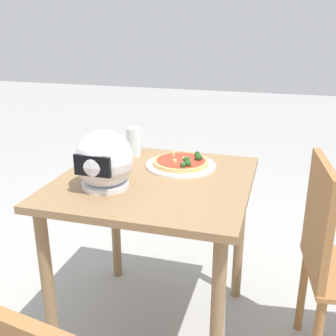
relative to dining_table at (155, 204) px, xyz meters
The scene contains 6 objects.
ground_plane 0.64m from the dining_table, ahead, with size 14.00×14.00×0.00m, color #9E9E99.
dining_table is the anchor object (origin of this frame).
pizza_plate 0.23m from the dining_table, 112.10° to the right, with size 0.32×0.32×0.01m, color white.
pizza 0.24m from the dining_table, 113.73° to the right, with size 0.25×0.25×0.05m.
motorcycle_helmet 0.31m from the dining_table, 40.69° to the left, with size 0.23×0.23×0.23m.
drinking_glass 0.38m from the dining_table, 54.70° to the right, with size 0.07×0.07×0.14m, color silver.
Camera 1 is at (-0.50, 1.52, 1.39)m, focal length 43.66 mm.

